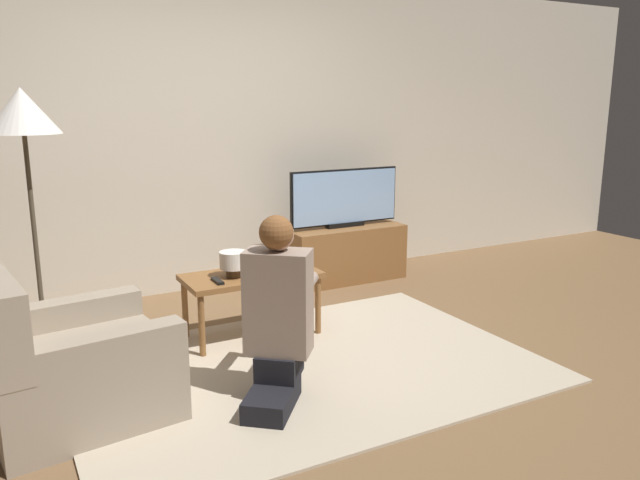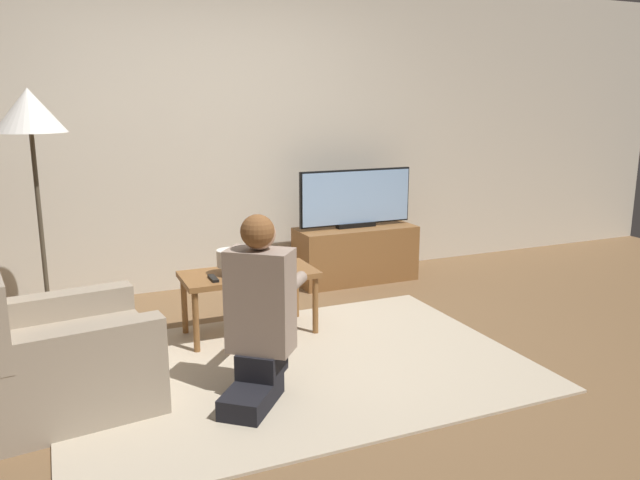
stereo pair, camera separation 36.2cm
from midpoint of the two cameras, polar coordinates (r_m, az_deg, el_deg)
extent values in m
plane|color=brown|center=(3.82, -4.00, -11.76)|extent=(10.00, 10.00, 0.00)
cube|color=beige|center=(5.30, -13.00, 9.38)|extent=(10.00, 0.06, 2.60)
cube|color=#BCAD93|center=(3.82, -4.00, -11.65)|extent=(2.72, 1.87, 0.02)
cube|color=brown|center=(5.54, 0.39, -1.25)|extent=(1.06, 0.42, 0.49)
cube|color=black|center=(5.48, 0.40, 1.42)|extent=(0.36, 0.08, 0.04)
cube|color=black|center=(5.45, 0.36, 3.98)|extent=(1.05, 0.03, 0.48)
cube|color=#8CB2E0|center=(5.44, 0.40, 3.96)|extent=(1.02, 0.04, 0.45)
cube|color=brown|center=(4.20, -8.76, -3.31)|extent=(0.90, 0.44, 0.04)
cylinder|color=brown|center=(3.99, -13.35, -7.76)|extent=(0.04, 0.04, 0.41)
cylinder|color=brown|center=(4.26, -2.62, -6.11)|extent=(0.04, 0.04, 0.41)
cylinder|color=brown|center=(4.32, -14.61, -6.24)|extent=(0.04, 0.04, 0.41)
cylinder|color=brown|center=(4.57, -4.59, -4.82)|extent=(0.04, 0.04, 0.41)
cylinder|color=#4C4233|center=(4.60, -25.90, -8.51)|extent=(0.28, 0.28, 0.03)
cylinder|color=#4C4233|center=(4.39, -26.91, 1.37)|extent=(0.03, 0.03, 1.58)
cone|color=silver|center=(4.32, -27.84, 10.42)|extent=(0.45, 0.45, 0.28)
cube|color=gray|center=(3.51, -23.87, -11.70)|extent=(0.94, 0.87, 0.39)
cube|color=gray|center=(3.20, -22.77, -12.63)|extent=(0.86, 0.25, 0.53)
cube|color=gray|center=(3.77, -24.99, -8.96)|extent=(0.86, 0.25, 0.53)
cube|color=black|center=(3.34, -7.60, -14.23)|extent=(0.43, 0.46, 0.11)
cube|color=black|center=(3.42, -6.83, -11.23)|extent=(0.32, 0.33, 0.14)
cube|color=gray|center=(3.30, -6.99, -5.70)|extent=(0.39, 0.37, 0.56)
sphere|color=tan|center=(3.20, -7.16, 0.51)|extent=(0.17, 0.17, 0.17)
sphere|color=brown|center=(3.18, -7.28, 0.66)|extent=(0.18, 0.18, 0.18)
cube|color=black|center=(3.63, -5.22, -3.48)|extent=(0.12, 0.11, 0.04)
cylinder|color=gray|center=(3.49, -4.15, -4.12)|extent=(0.24, 0.28, 0.07)
cylinder|color=gray|center=(3.55, -7.34, -3.91)|extent=(0.24, 0.28, 0.07)
cylinder|color=#4C3823|center=(4.13, -10.39, -2.97)|extent=(0.10, 0.10, 0.06)
cylinder|color=silver|center=(4.11, -10.44, -1.82)|extent=(0.18, 0.18, 0.11)
cube|color=black|center=(4.04, -11.91, -3.71)|extent=(0.04, 0.15, 0.02)
camera|label=1|loc=(0.18, -92.38, -0.54)|focal=35.00mm
camera|label=2|loc=(0.18, 87.62, 0.54)|focal=35.00mm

